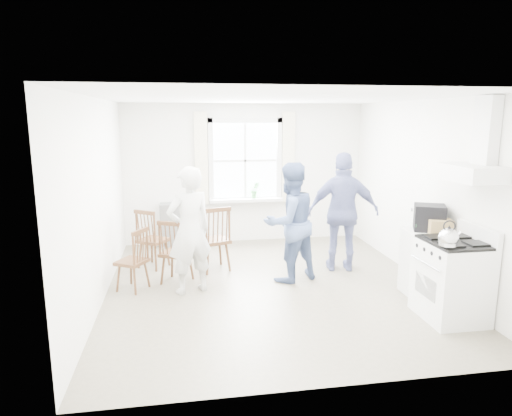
{
  "coord_description": "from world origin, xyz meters",
  "views": [
    {
      "loc": [
        -1.19,
        -6.0,
        2.36
      ],
      "look_at": [
        -0.17,
        0.2,
        1.1
      ],
      "focal_mm": 32.0,
      "sensor_mm": 36.0,
      "label": 1
    }
  ],
  "objects_px": {
    "gas_stove": "(452,279)",
    "person_mid": "(290,222)",
    "stereo_stack": "(429,218)",
    "windsor_chair_c": "(137,253)",
    "windsor_chair_b": "(148,233)",
    "low_cabinet": "(426,263)",
    "windsor_chair_a": "(216,232)",
    "person_left": "(189,231)",
    "person_right": "(343,212)"
  },
  "relations": [
    {
      "from": "windsor_chair_c",
      "to": "person_left",
      "type": "height_order",
      "value": "person_left"
    },
    {
      "from": "windsor_chair_b",
      "to": "person_mid",
      "type": "xyz_separation_m",
      "value": [
        2.06,
        -0.84,
        0.28
      ]
    },
    {
      "from": "windsor_chair_a",
      "to": "person_mid",
      "type": "xyz_separation_m",
      "value": [
        1.02,
        -0.52,
        0.23
      ]
    },
    {
      "from": "gas_stove",
      "to": "low_cabinet",
      "type": "bearing_deg",
      "value": 84.32
    },
    {
      "from": "person_left",
      "to": "windsor_chair_c",
      "type": "bearing_deg",
      "value": -36.89
    },
    {
      "from": "stereo_stack",
      "to": "windsor_chair_b",
      "type": "xyz_separation_m",
      "value": [
        -3.71,
        1.72,
        -0.48
      ]
    },
    {
      "from": "low_cabinet",
      "to": "windsor_chair_a",
      "type": "bearing_deg",
      "value": 152.41
    },
    {
      "from": "windsor_chair_b",
      "to": "person_left",
      "type": "bearing_deg",
      "value": -60.4
    },
    {
      "from": "low_cabinet",
      "to": "windsor_chair_b",
      "type": "bearing_deg",
      "value": 155.16
    },
    {
      "from": "person_left",
      "to": "low_cabinet",
      "type": "bearing_deg",
      "value": 145.22
    },
    {
      "from": "windsor_chair_b",
      "to": "windsor_chair_c",
      "type": "distance_m",
      "value": 0.92
    },
    {
      "from": "windsor_chair_a",
      "to": "person_left",
      "type": "relative_size",
      "value": 0.6
    },
    {
      "from": "person_right",
      "to": "stereo_stack",
      "type": "bearing_deg",
      "value": 133.4
    },
    {
      "from": "low_cabinet",
      "to": "windsor_chair_a",
      "type": "xyz_separation_m",
      "value": [
        -2.67,
        1.4,
        0.18
      ]
    },
    {
      "from": "windsor_chair_a",
      "to": "windsor_chair_c",
      "type": "xyz_separation_m",
      "value": [
        -1.13,
        -0.6,
        -0.09
      ]
    },
    {
      "from": "windsor_chair_c",
      "to": "stereo_stack",
      "type": "bearing_deg",
      "value": -11.97
    },
    {
      "from": "gas_stove",
      "to": "stereo_stack",
      "type": "distance_m",
      "value": 0.91
    },
    {
      "from": "stereo_stack",
      "to": "person_right",
      "type": "bearing_deg",
      "value": 121.63
    },
    {
      "from": "windsor_chair_b",
      "to": "person_right",
      "type": "bearing_deg",
      "value": -10.08
    },
    {
      "from": "windsor_chair_b",
      "to": "windsor_chair_c",
      "type": "height_order",
      "value": "windsor_chair_b"
    },
    {
      "from": "gas_stove",
      "to": "windsor_chair_a",
      "type": "distance_m",
      "value": 3.35
    },
    {
      "from": "windsor_chair_b",
      "to": "person_right",
      "type": "distance_m",
      "value": 3.04
    },
    {
      "from": "stereo_stack",
      "to": "windsor_chair_c",
      "type": "height_order",
      "value": "stereo_stack"
    },
    {
      "from": "gas_stove",
      "to": "stereo_stack",
      "type": "bearing_deg",
      "value": 84.34
    },
    {
      "from": "low_cabinet",
      "to": "windsor_chair_a",
      "type": "height_order",
      "value": "windsor_chair_a"
    },
    {
      "from": "gas_stove",
      "to": "windsor_chair_a",
      "type": "relative_size",
      "value": 1.08
    },
    {
      "from": "low_cabinet",
      "to": "windsor_chair_a",
      "type": "relative_size",
      "value": 0.87
    },
    {
      "from": "stereo_stack",
      "to": "low_cabinet",
      "type": "bearing_deg",
      "value": 80.76
    },
    {
      "from": "stereo_stack",
      "to": "person_mid",
      "type": "xyz_separation_m",
      "value": [
        -1.65,
        0.88,
        -0.2
      ]
    },
    {
      "from": "gas_stove",
      "to": "windsor_chair_a",
      "type": "xyz_separation_m",
      "value": [
        -2.6,
        2.1,
        0.15
      ]
    },
    {
      "from": "gas_stove",
      "to": "person_right",
      "type": "distance_m",
      "value": 2.05
    },
    {
      "from": "gas_stove",
      "to": "person_mid",
      "type": "distance_m",
      "value": 2.27
    },
    {
      "from": "windsor_chair_a",
      "to": "person_mid",
      "type": "distance_m",
      "value": 1.17
    },
    {
      "from": "low_cabinet",
      "to": "windsor_chair_c",
      "type": "relative_size",
      "value": 1.02
    },
    {
      "from": "low_cabinet",
      "to": "person_mid",
      "type": "xyz_separation_m",
      "value": [
        -1.65,
        0.88,
        0.42
      ]
    },
    {
      "from": "stereo_stack",
      "to": "person_mid",
      "type": "relative_size",
      "value": 0.28
    },
    {
      "from": "windsor_chair_c",
      "to": "low_cabinet",
      "type": "bearing_deg",
      "value": -11.91
    },
    {
      "from": "windsor_chair_b",
      "to": "person_mid",
      "type": "height_order",
      "value": "person_mid"
    },
    {
      "from": "person_left",
      "to": "person_mid",
      "type": "xyz_separation_m",
      "value": [
        1.44,
        0.25,
        0.0
      ]
    },
    {
      "from": "windsor_chair_b",
      "to": "person_left",
      "type": "relative_size",
      "value": 0.56
    },
    {
      "from": "windsor_chair_a",
      "to": "windsor_chair_c",
      "type": "bearing_deg",
      "value": -152.1
    },
    {
      "from": "low_cabinet",
      "to": "windsor_chair_b",
      "type": "distance_m",
      "value": 4.09
    },
    {
      "from": "windsor_chair_b",
      "to": "person_left",
      "type": "height_order",
      "value": "person_left"
    },
    {
      "from": "low_cabinet",
      "to": "person_right",
      "type": "xyz_separation_m",
      "value": [
        -0.73,
        1.19,
        0.47
      ]
    },
    {
      "from": "low_cabinet",
      "to": "windsor_chair_a",
      "type": "distance_m",
      "value": 3.02
    },
    {
      "from": "stereo_stack",
      "to": "windsor_chair_c",
      "type": "relative_size",
      "value": 0.55
    },
    {
      "from": "windsor_chair_c",
      "to": "person_right",
      "type": "height_order",
      "value": "person_right"
    },
    {
      "from": "stereo_stack",
      "to": "person_left",
      "type": "xyz_separation_m",
      "value": [
        -3.09,
        0.63,
        -0.2
      ]
    },
    {
      "from": "low_cabinet",
      "to": "person_right",
      "type": "bearing_deg",
      "value": 121.74
    },
    {
      "from": "windsor_chair_c",
      "to": "gas_stove",
      "type": "bearing_deg",
      "value": -21.93
    }
  ]
}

